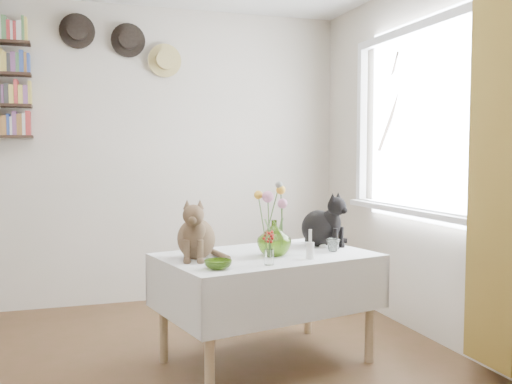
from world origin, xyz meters
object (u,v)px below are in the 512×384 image
object	(u,v)px
dining_table	(267,281)
black_cat	(319,218)
flower_vase	(274,238)
tabby_cat	(196,228)

from	to	relation	value
dining_table	black_cat	distance (m)	0.58
dining_table	flower_vase	bearing A→B (deg)	-61.79
dining_table	tabby_cat	xyz separation A→B (m)	(-0.43, -0.00, 0.34)
tabby_cat	flower_vase	xyz separation A→B (m)	(0.46, -0.05, -0.07)
black_cat	flower_vase	xyz separation A→B (m)	(-0.40, -0.24, -0.07)
tabby_cat	flower_vase	distance (m)	0.47
black_cat	dining_table	bearing A→B (deg)	168.69
tabby_cat	dining_table	bearing A→B (deg)	18.89
dining_table	flower_vase	distance (m)	0.28
black_cat	tabby_cat	bearing A→B (deg)	157.60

